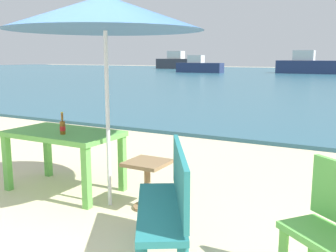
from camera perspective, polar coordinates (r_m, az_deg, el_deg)
The scene contains 8 objects.
picnic_table_green at distance 5.01m, azimuth -15.02°, elevation -1.98°, with size 1.40×0.80×0.76m.
beer_bottle_amber at distance 4.78m, azimuth -15.16°, elevation -0.07°, with size 0.07×0.07×0.26m.
patio_umbrella at distance 4.31m, azimuth -9.22°, elevation 15.96°, with size 2.10×2.10×2.30m.
side_table_wood at distance 4.35m, azimuth -3.04°, elevation -7.53°, with size 0.44×0.44×0.54m.
bench_teal_center at distance 3.19m, azimuth 0.11°, elevation -10.64°, with size 0.93×1.21×0.95m.
boat_fishing_trawler at distance 39.18m, azimuth 19.83°, elevation 8.35°, with size 5.91×1.61×2.15m.
boat_cargo_ship at distance 39.33m, azimuth 4.57°, elevation 8.68°, with size 4.68×1.28×1.70m.
boat_tanker at distance 51.52m, azimuth 1.65°, elevation 9.28°, with size 6.26×1.71×2.27m.
Camera 1 is at (2.34, -2.26, 1.67)m, focal length 41.71 mm.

